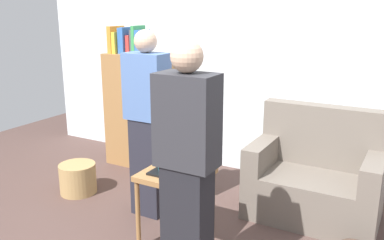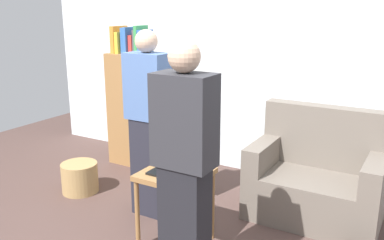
{
  "view_description": "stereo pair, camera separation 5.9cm",
  "coord_description": "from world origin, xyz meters",
  "px_view_note": "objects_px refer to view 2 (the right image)",
  "views": [
    {
      "loc": [
        1.43,
        -2.18,
        1.8
      ],
      "look_at": [
        -0.11,
        0.56,
        0.95
      ],
      "focal_mm": 38.94,
      "sensor_mm": 36.0,
      "label": 1
    },
    {
      "loc": [
        1.48,
        -2.15,
        1.8
      ],
      "look_at": [
        -0.11,
        0.56,
        0.95
      ],
      "focal_mm": 38.94,
      "sensor_mm": 36.0,
      "label": 2
    }
  ],
  "objects_px": {
    "wicker_basket": "(80,178)",
    "bookshelf": "(143,107)",
    "birthday_cake": "(175,165)",
    "person_holding_cake": "(185,173)",
    "person_blowing_candles": "(149,124)",
    "couch": "(317,180)",
    "side_table": "(175,183)"
  },
  "relations": [
    {
      "from": "wicker_basket",
      "to": "bookshelf",
      "type": "bearing_deg",
      "value": 84.59
    },
    {
      "from": "bookshelf",
      "to": "birthday_cake",
      "type": "xyz_separation_m",
      "value": [
        1.26,
        -1.27,
        -0.04
      ]
    },
    {
      "from": "person_holding_cake",
      "to": "person_blowing_candles",
      "type": "bearing_deg",
      "value": -56.0
    },
    {
      "from": "bookshelf",
      "to": "wicker_basket",
      "type": "xyz_separation_m",
      "value": [
        -0.09,
        -0.95,
        -0.54
      ]
    },
    {
      "from": "person_holding_cake",
      "to": "birthday_cake",
      "type": "bearing_deg",
      "value": -64.59
    },
    {
      "from": "person_blowing_candles",
      "to": "person_holding_cake",
      "type": "height_order",
      "value": "same"
    },
    {
      "from": "birthday_cake",
      "to": "person_blowing_candles",
      "type": "distance_m",
      "value": 0.6
    },
    {
      "from": "couch",
      "to": "wicker_basket",
      "type": "distance_m",
      "value": 2.29
    },
    {
      "from": "birthday_cake",
      "to": "wicker_basket",
      "type": "distance_m",
      "value": 1.47
    },
    {
      "from": "couch",
      "to": "person_blowing_candles",
      "type": "height_order",
      "value": "person_blowing_candles"
    },
    {
      "from": "person_blowing_candles",
      "to": "person_holding_cake",
      "type": "relative_size",
      "value": 1.0
    },
    {
      "from": "person_holding_cake",
      "to": "bookshelf",
      "type": "bearing_deg",
      "value": -59.98
    },
    {
      "from": "person_holding_cake",
      "to": "wicker_basket",
      "type": "relative_size",
      "value": 4.53
    },
    {
      "from": "side_table",
      "to": "birthday_cake",
      "type": "height_order",
      "value": "birthday_cake"
    },
    {
      "from": "bookshelf",
      "to": "birthday_cake",
      "type": "bearing_deg",
      "value": -45.39
    },
    {
      "from": "bookshelf",
      "to": "couch",
      "type": "bearing_deg",
      "value": -7.2
    },
    {
      "from": "couch",
      "to": "side_table",
      "type": "relative_size",
      "value": 1.82
    },
    {
      "from": "side_table",
      "to": "wicker_basket",
      "type": "height_order",
      "value": "side_table"
    },
    {
      "from": "side_table",
      "to": "person_blowing_candles",
      "type": "height_order",
      "value": "person_blowing_candles"
    },
    {
      "from": "couch",
      "to": "wicker_basket",
      "type": "xyz_separation_m",
      "value": [
        -2.17,
        -0.69,
        -0.19
      ]
    },
    {
      "from": "birthday_cake",
      "to": "person_blowing_candles",
      "type": "bearing_deg",
      "value": 145.73
    },
    {
      "from": "side_table",
      "to": "person_blowing_candles",
      "type": "relative_size",
      "value": 0.37
    },
    {
      "from": "couch",
      "to": "birthday_cake",
      "type": "height_order",
      "value": "couch"
    },
    {
      "from": "bookshelf",
      "to": "side_table",
      "type": "relative_size",
      "value": 2.66
    },
    {
      "from": "side_table",
      "to": "wicker_basket",
      "type": "relative_size",
      "value": 1.68
    },
    {
      "from": "couch",
      "to": "side_table",
      "type": "bearing_deg",
      "value": -129.08
    },
    {
      "from": "couch",
      "to": "person_blowing_candles",
      "type": "bearing_deg",
      "value": -152.14
    },
    {
      "from": "birthday_cake",
      "to": "person_blowing_candles",
      "type": "height_order",
      "value": "person_blowing_candles"
    },
    {
      "from": "couch",
      "to": "person_blowing_candles",
      "type": "relative_size",
      "value": 0.67
    },
    {
      "from": "side_table",
      "to": "wicker_basket",
      "type": "bearing_deg",
      "value": 166.64
    },
    {
      "from": "side_table",
      "to": "birthday_cake",
      "type": "bearing_deg",
      "value": 164.97
    },
    {
      "from": "birthday_cake",
      "to": "bookshelf",
      "type": "bearing_deg",
      "value": 134.61
    }
  ]
}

